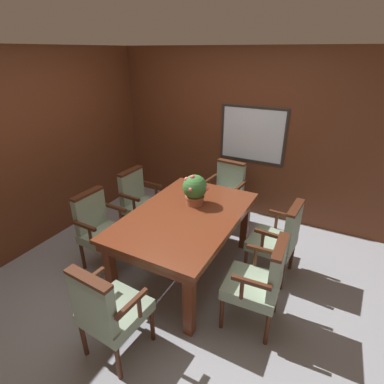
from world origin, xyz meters
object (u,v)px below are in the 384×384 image
dining_table (186,221)px  chair_head_near (108,309)px  chair_head_far (226,191)px  chair_left_near (100,227)px  chair_right_far (279,237)px  chair_left_far (140,200)px  potted_plant (195,189)px  chair_right_near (260,280)px

dining_table → chair_head_near: 1.26m
chair_head_far → chair_left_near: size_ratio=1.00×
chair_head_near → chair_left_near: size_ratio=1.00×
chair_left_near → chair_head_far: bearing=-28.0°
dining_table → chair_right_far: 1.05m
chair_head_far → chair_head_near: 2.51m
chair_left_near → dining_table: bearing=-67.4°
chair_left_far → potted_plant: size_ratio=2.53×
dining_table → chair_head_near: size_ratio=1.84×
chair_left_near → potted_plant: (0.93, 0.62, 0.44)m
dining_table → potted_plant: size_ratio=4.65×
chair_head_near → chair_right_near: 1.33m
chair_head_far → chair_left_near: same height
chair_right_near → chair_head_near: bearing=-51.0°
chair_head_far → chair_right_far: size_ratio=1.00×
dining_table → potted_plant: 0.38m
chair_head_far → chair_head_near: size_ratio=1.00×
chair_right_far → chair_right_near: 0.77m
chair_right_far → chair_right_near: size_ratio=1.00×
chair_head_near → potted_plant: potted_plant is taller
chair_right_far → chair_left_near: (-1.90, -0.77, 0.00)m
dining_table → chair_left_near: 1.03m
chair_right_far → potted_plant: (-0.97, -0.15, 0.44)m
chair_head_far → chair_head_near: (-0.01, -2.51, 0.00)m
chair_left_far → dining_table: bearing=-111.3°
dining_table → chair_head_near: chair_head_near is taller
chair_head_far → chair_right_near: (0.98, -1.61, 0.00)m
chair_head_far → chair_left_far: bearing=-133.8°
dining_table → chair_right_far: chair_right_far is taller
chair_head_far → chair_right_near: 1.89m
dining_table → chair_head_far: size_ratio=1.84×
chair_left_far → potted_plant: (0.94, -0.16, 0.44)m
chair_head_far → chair_right_far: same height
chair_right_near → chair_left_far: size_ratio=1.00×
chair_right_far → chair_right_near: (0.02, -0.77, 0.00)m
chair_left_near → chair_right_near: size_ratio=1.00×
chair_right_near → potted_plant: potted_plant is taller
dining_table → potted_plant: bearing=94.8°
chair_right_far → chair_head_near: bearing=-26.6°
chair_head_near → potted_plant: size_ratio=2.53×
chair_head_near → chair_left_near: bearing=-39.8°
chair_head_near → chair_right_near: (0.99, 0.89, 0.00)m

